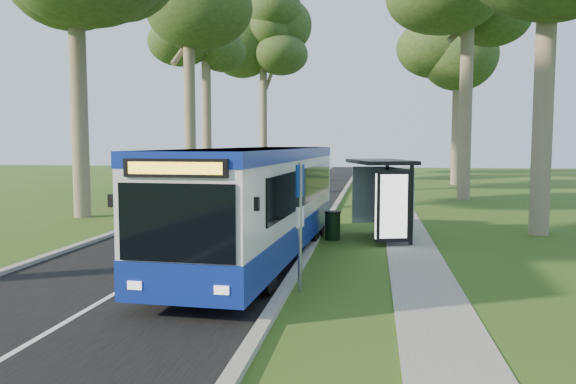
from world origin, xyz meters
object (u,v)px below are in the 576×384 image
object	(u,v)px
bus	(259,202)
bus_shelter	(385,184)
litter_bin	(333,225)
car_white	(223,176)
bus_stop_sign	(300,212)
car_silver	(221,176)

from	to	relation	value
bus	bus_shelter	world-z (taller)	bus
litter_bin	car_white	world-z (taller)	car_white
car_white	bus_shelter	bearing A→B (deg)	-45.04
litter_bin	bus_shelter	bearing A→B (deg)	-1.12
bus_shelter	litter_bin	bearing A→B (deg)	163.32
bus	litter_bin	distance (m)	3.97
bus_stop_sign	bus	bearing A→B (deg)	131.59
bus_stop_sign	bus_shelter	world-z (taller)	bus_stop_sign
bus_shelter	bus_stop_sign	bearing A→B (deg)	-121.94
bus_shelter	litter_bin	world-z (taller)	bus_shelter
car_silver	bus	bearing A→B (deg)	-74.38
litter_bin	car_white	distance (m)	23.20
bus_stop_sign	bus_shelter	distance (m)	6.74
bus	car_silver	xyz separation A→B (m)	(-7.73, 24.13, -0.78)
bus	car_silver	bearing A→B (deg)	110.67
bus_stop_sign	car_silver	xyz separation A→B (m)	(-9.25, 27.23, -0.92)
litter_bin	car_silver	xyz separation A→B (m)	(-9.48, 20.74, 0.30)
bus_shelter	car_white	xyz separation A→B (m)	(-11.17, 21.19, -1.04)
bus_shelter	car_silver	bearing A→B (deg)	102.67
bus	car_white	xyz separation A→B (m)	(-7.75, 24.55, -0.76)
bus_stop_sign	litter_bin	xyz separation A→B (m)	(0.23, 6.50, -1.23)
bus_shelter	litter_bin	size ratio (longest dim) A/B	3.59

